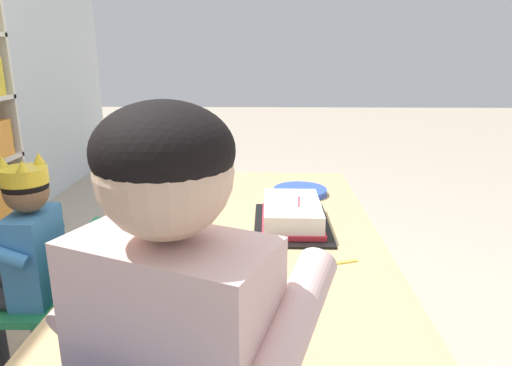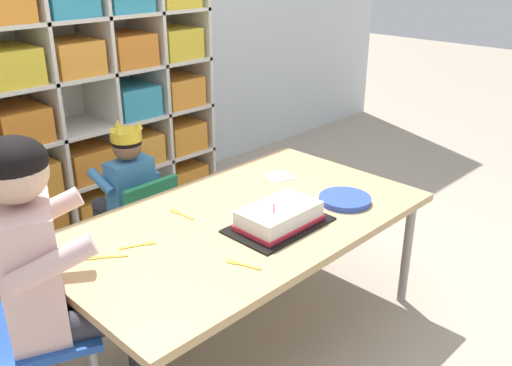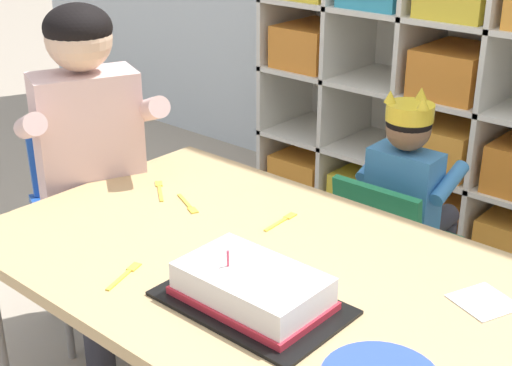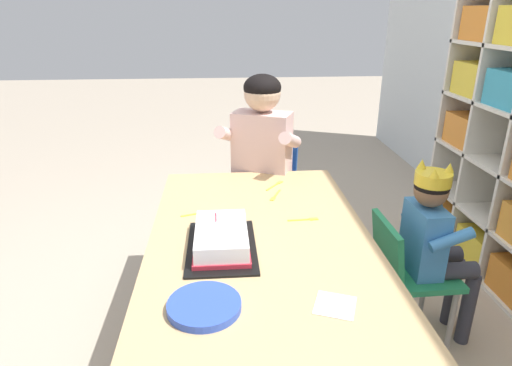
{
  "view_description": "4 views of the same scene",
  "coord_description": "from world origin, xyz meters",
  "px_view_note": "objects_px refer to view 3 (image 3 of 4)",
  "views": [
    {
      "loc": [
        -1.4,
        -0.06,
        1.11
      ],
      "look_at": [
        -0.03,
        -0.03,
        0.72
      ],
      "focal_mm": 32.41,
      "sensor_mm": 36.0,
      "label": 1
    },
    {
      "loc": [
        -1.33,
        -1.38,
        1.52
      ],
      "look_at": [
        0.07,
        -0.01,
        0.68
      ],
      "focal_mm": 38.54,
      "sensor_mm": 36.0,
      "label": 2
    },
    {
      "loc": [
        0.9,
        -1.11,
        1.38
      ],
      "look_at": [
        -0.05,
        -0.02,
        0.75
      ],
      "focal_mm": 50.53,
      "sensor_mm": 36.0,
      "label": 3
    },
    {
      "loc": [
        1.45,
        -0.13,
        1.35
      ],
      "look_at": [
        -0.03,
        -0.02,
        0.76
      ],
      "focal_mm": 30.89,
      "sensor_mm": 36.0,
      "label": 4
    }
  ],
  "objects_px": {
    "fork_scattered_mid_table": "(188,205)",
    "birthday_cake_on_tray": "(252,290)",
    "fork_near_child_seat": "(125,274)",
    "child_with_crown": "(410,187)",
    "classroom_chair_blue": "(389,244)",
    "fork_at_table_front_edge": "(282,221)",
    "adult_helper_seated": "(94,146)",
    "activity_table": "(279,283)",
    "fork_beside_plate_stack": "(160,190)",
    "classroom_chair_adult_side": "(91,199)"
  },
  "relations": [
    {
      "from": "fork_near_child_seat",
      "to": "birthday_cake_on_tray",
      "type": "bearing_deg",
      "value": 90.17
    },
    {
      "from": "classroom_chair_blue",
      "to": "child_with_crown",
      "type": "relative_size",
      "value": 0.7
    },
    {
      "from": "activity_table",
      "to": "child_with_crown",
      "type": "distance_m",
      "value": 0.72
    },
    {
      "from": "birthday_cake_on_tray",
      "to": "fork_near_child_seat",
      "type": "xyz_separation_m",
      "value": [
        -0.29,
        -0.1,
        -0.03
      ]
    },
    {
      "from": "classroom_chair_adult_side",
      "to": "birthday_cake_on_tray",
      "type": "xyz_separation_m",
      "value": [
        0.9,
        -0.24,
        0.15
      ]
    },
    {
      "from": "classroom_chair_blue",
      "to": "activity_table",
      "type": "bearing_deg",
      "value": 95.21
    },
    {
      "from": "birthday_cake_on_tray",
      "to": "fork_at_table_front_edge",
      "type": "distance_m",
      "value": 0.4
    },
    {
      "from": "activity_table",
      "to": "birthday_cake_on_tray",
      "type": "relative_size",
      "value": 3.76
    },
    {
      "from": "fork_scattered_mid_table",
      "to": "birthday_cake_on_tray",
      "type": "bearing_deg",
      "value": 175.21
    },
    {
      "from": "adult_helper_seated",
      "to": "fork_near_child_seat",
      "type": "xyz_separation_m",
      "value": [
        0.5,
        -0.3,
        -0.1
      ]
    },
    {
      "from": "fork_near_child_seat",
      "to": "activity_table",
      "type": "bearing_deg",
      "value": 117.05
    },
    {
      "from": "classroom_chair_adult_side",
      "to": "child_with_crown",
      "type": "bearing_deg",
      "value": -28.52
    },
    {
      "from": "birthday_cake_on_tray",
      "to": "adult_helper_seated",
      "type": "bearing_deg",
      "value": 165.84
    },
    {
      "from": "adult_helper_seated",
      "to": "birthday_cake_on_tray",
      "type": "relative_size",
      "value": 2.68
    },
    {
      "from": "birthday_cake_on_tray",
      "to": "fork_near_child_seat",
      "type": "height_order",
      "value": "birthday_cake_on_tray"
    },
    {
      "from": "child_with_crown",
      "to": "classroom_chair_adult_side",
      "type": "xyz_separation_m",
      "value": [
        -0.78,
        -0.62,
        -0.06
      ]
    },
    {
      "from": "activity_table",
      "to": "fork_beside_plate_stack",
      "type": "relative_size",
      "value": 12.23
    },
    {
      "from": "adult_helper_seated",
      "to": "fork_beside_plate_stack",
      "type": "height_order",
      "value": "adult_helper_seated"
    },
    {
      "from": "birthday_cake_on_tray",
      "to": "fork_scattered_mid_table",
      "type": "distance_m",
      "value": 0.52
    },
    {
      "from": "activity_table",
      "to": "birthday_cake_on_tray",
      "type": "height_order",
      "value": "birthday_cake_on_tray"
    },
    {
      "from": "activity_table",
      "to": "adult_helper_seated",
      "type": "height_order",
      "value": "adult_helper_seated"
    },
    {
      "from": "classroom_chair_blue",
      "to": "fork_beside_plate_stack",
      "type": "distance_m",
      "value": 0.71
    },
    {
      "from": "fork_near_child_seat",
      "to": "fork_beside_plate_stack",
      "type": "relative_size",
      "value": 1.03
    },
    {
      "from": "classroom_chair_blue",
      "to": "classroom_chair_adult_side",
      "type": "bearing_deg",
      "value": 32.56
    },
    {
      "from": "classroom_chair_adult_side",
      "to": "fork_near_child_seat",
      "type": "xyz_separation_m",
      "value": [
        0.6,
        -0.34,
        0.11
      ]
    },
    {
      "from": "fork_near_child_seat",
      "to": "child_with_crown",
      "type": "bearing_deg",
      "value": 151.33
    },
    {
      "from": "birthday_cake_on_tray",
      "to": "fork_beside_plate_stack",
      "type": "distance_m",
      "value": 0.65
    },
    {
      "from": "activity_table",
      "to": "birthday_cake_on_tray",
      "type": "distance_m",
      "value": 0.17
    },
    {
      "from": "adult_helper_seated",
      "to": "fork_near_child_seat",
      "type": "height_order",
      "value": "adult_helper_seated"
    },
    {
      "from": "fork_near_child_seat",
      "to": "adult_helper_seated",
      "type": "bearing_deg",
      "value": -139.4
    },
    {
      "from": "child_with_crown",
      "to": "birthday_cake_on_tray",
      "type": "relative_size",
      "value": 2.06
    },
    {
      "from": "classroom_chair_blue",
      "to": "fork_near_child_seat",
      "type": "bearing_deg",
      "value": 77.36
    },
    {
      "from": "birthday_cake_on_tray",
      "to": "child_with_crown",
      "type": "bearing_deg",
      "value": 97.96
    },
    {
      "from": "child_with_crown",
      "to": "fork_near_child_seat",
      "type": "relative_size",
      "value": 6.49
    },
    {
      "from": "classroom_chair_blue",
      "to": "adult_helper_seated",
      "type": "bearing_deg",
      "value": 38.73
    },
    {
      "from": "fork_at_table_front_edge",
      "to": "birthday_cake_on_tray",
      "type": "bearing_deg",
      "value": 26.94
    },
    {
      "from": "classroom_chair_adult_side",
      "to": "fork_at_table_front_edge",
      "type": "height_order",
      "value": "classroom_chair_adult_side"
    },
    {
      "from": "fork_at_table_front_edge",
      "to": "fork_near_child_seat",
      "type": "distance_m",
      "value": 0.45
    },
    {
      "from": "fork_near_child_seat",
      "to": "fork_beside_plate_stack",
      "type": "distance_m",
      "value": 0.47
    },
    {
      "from": "activity_table",
      "to": "fork_near_child_seat",
      "type": "relative_size",
      "value": 11.84
    },
    {
      "from": "classroom_chair_blue",
      "to": "fork_at_table_front_edge",
      "type": "bearing_deg",
      "value": 77.79
    },
    {
      "from": "child_with_crown",
      "to": "classroom_chair_adult_side",
      "type": "distance_m",
      "value": 0.99
    },
    {
      "from": "activity_table",
      "to": "fork_scattered_mid_table",
      "type": "xyz_separation_m",
      "value": [
        -0.4,
        0.1,
        0.04
      ]
    },
    {
      "from": "child_with_crown",
      "to": "birthday_cake_on_tray",
      "type": "distance_m",
      "value": 0.87
    },
    {
      "from": "classroom_chair_adult_side",
      "to": "fork_at_table_front_edge",
      "type": "xyz_separation_m",
      "value": [
        0.7,
        0.1,
        0.11
      ]
    },
    {
      "from": "fork_at_table_front_edge",
      "to": "fork_beside_plate_stack",
      "type": "xyz_separation_m",
      "value": [
        -0.39,
        -0.08,
        0.0
      ]
    },
    {
      "from": "classroom_chair_blue",
      "to": "fork_beside_plate_stack",
      "type": "bearing_deg",
      "value": 45.39
    },
    {
      "from": "activity_table",
      "to": "fork_near_child_seat",
      "type": "bearing_deg",
      "value": -134.48
    },
    {
      "from": "activity_table",
      "to": "child_with_crown",
      "type": "height_order",
      "value": "child_with_crown"
    },
    {
      "from": "adult_helper_seated",
      "to": "fork_beside_plate_stack",
      "type": "distance_m",
      "value": 0.24
    }
  ]
}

